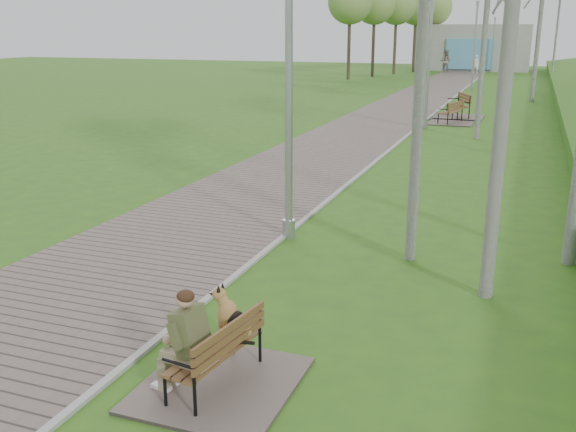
# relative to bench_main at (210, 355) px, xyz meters

# --- Properties ---
(ground) EXTENTS (120.00, 120.00, 0.00)m
(ground) POSITION_rel_bench_main_xyz_m (-1.06, 5.94, -0.37)
(ground) COLOR #325C1E
(ground) RESTS_ON ground
(walkway) EXTENTS (3.50, 67.00, 0.04)m
(walkway) POSITION_rel_bench_main_xyz_m (-2.81, 27.44, -0.35)
(walkway) COLOR #685A54
(walkway) RESTS_ON ground
(kerb) EXTENTS (0.10, 67.00, 0.05)m
(kerb) POSITION_rel_bench_main_xyz_m (-1.06, 27.44, -0.34)
(kerb) COLOR #999993
(kerb) RESTS_ON ground
(building_north) EXTENTS (10.00, 5.20, 4.00)m
(building_north) POSITION_rel_bench_main_xyz_m (-2.56, 56.92, 1.63)
(building_north) COLOR #9E9E99
(building_north) RESTS_ON ground
(bench_main) EXTENTS (1.53, 1.70, 1.34)m
(bench_main) POSITION_rel_bench_main_xyz_m (0.00, 0.00, 0.00)
(bench_main) COLOR #685A54
(bench_main) RESTS_ON ground
(bench_second) EXTENTS (1.71, 1.90, 1.05)m
(bench_second) POSITION_rel_bench_main_xyz_m (-0.07, 20.87, -0.18)
(bench_second) COLOR #685A54
(bench_second) RESTS_ON ground
(bench_third) EXTENTS (2.02, 2.25, 1.24)m
(bench_third) POSITION_rel_bench_main_xyz_m (0.02, 22.65, -0.14)
(bench_third) COLOR #685A54
(bench_third) RESTS_ON ground
(lamp_post_near) EXTENTS (0.22, 0.22, 5.73)m
(lamp_post_near) POSITION_rel_bench_main_xyz_m (-0.98, 4.95, 2.31)
(lamp_post_near) COLOR #989BA0
(lamp_post_near) RESTS_ON ground
(lamp_post_second) EXTENTS (0.18, 0.18, 4.70)m
(lamp_post_second) POSITION_rel_bench_main_xyz_m (-0.78, 19.08, 1.83)
(lamp_post_second) COLOR #989BA0
(lamp_post_second) RESTS_ON ground
(lamp_post_third) EXTENTS (0.20, 0.20, 5.19)m
(lamp_post_third) POSITION_rel_bench_main_xyz_m (-0.63, 35.97, 2.06)
(lamp_post_third) COLOR #989BA0
(lamp_post_third) RESTS_ON ground
(lamp_post_far) EXTENTS (0.18, 0.18, 4.56)m
(lamp_post_far) POSITION_rel_bench_main_xyz_m (-0.61, 53.92, 1.76)
(lamp_post_far) COLOR #989BA0
(lamp_post_far) RESTS_ON ground
(pedestrian_near) EXTENTS (0.63, 0.48, 1.54)m
(pedestrian_near) POSITION_rel_bench_main_xyz_m (-1.71, 51.62, 0.40)
(pedestrian_near) COLOR white
(pedestrian_near) RESTS_ON ground
(pedestrian_far) EXTENTS (1.05, 0.88, 1.92)m
(pedestrian_far) POSITION_rel_bench_main_xyz_m (-4.26, 52.06, 0.59)
(pedestrian_far) COLOR gray
(pedestrian_far) RESTS_ON ground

